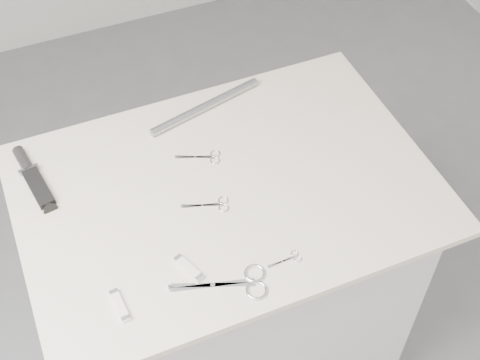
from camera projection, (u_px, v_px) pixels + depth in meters
name	position (u px, v px, depth m)	size (l,w,h in m)	color
ground	(231.00, 358.00, 2.31)	(4.00, 4.00, 0.01)	slate
plinth	(229.00, 289.00, 1.97)	(0.90, 0.60, 0.90)	silver
display_board	(227.00, 189.00, 1.62)	(1.00, 0.70, 0.02)	beige
large_shears	(240.00, 283.00, 1.43)	(0.21, 0.11, 0.01)	silver
embroidery_scissors_a	(214.00, 205.00, 1.57)	(0.11, 0.06, 0.00)	silver
embroidery_scissors_b	(206.00, 157.00, 1.67)	(0.11, 0.07, 0.00)	silver
tiny_scissors	(289.00, 259.00, 1.48)	(0.08, 0.03, 0.00)	silver
sheathed_knife	(31.00, 175.00, 1.63)	(0.06, 0.21, 0.03)	black
pocket_knife_a	(189.00, 268.00, 1.46)	(0.05, 0.08, 0.01)	white
pocket_knife_b	(120.00, 305.00, 1.39)	(0.02, 0.08, 0.01)	white
metal_rail	(205.00, 106.00, 1.78)	(0.02, 0.02, 0.34)	#94969C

